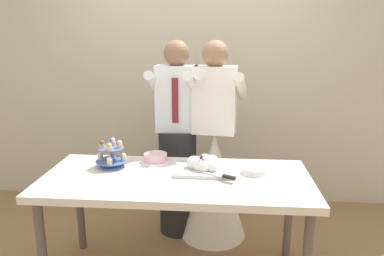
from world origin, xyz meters
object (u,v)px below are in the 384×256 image
dessert_table (176,187)px  round_cake (156,158)px  plate_stack (254,170)px  person_bride (214,171)px  person_groom (178,150)px  cupcake_stand (112,156)px  main_cake_tray (205,165)px

dessert_table → round_cake: (-0.19, 0.28, 0.10)m
plate_stack → person_bride: (-0.29, 0.52, -0.21)m
dessert_table → person_groom: (-0.07, 0.67, 0.05)m
dessert_table → person_bride: bearing=69.1°
person_bride → plate_stack: bearing=-61.1°
dessert_table → cupcake_stand: bearing=162.6°
dessert_table → person_bride: person_bride is taller
dessert_table → person_bride: 0.68m
main_cake_tray → plate_stack: size_ratio=2.34×
cupcake_stand → person_bride: size_ratio=0.14×
person_bride → cupcake_stand: bearing=-146.9°
plate_stack → person_bride: person_bride is taller
dessert_table → person_bride: size_ratio=1.08×
cupcake_stand → person_groom: size_ratio=0.14×
plate_stack → cupcake_stand: bearing=177.3°
cupcake_stand → round_cake: bearing=23.4°
dessert_table → plate_stack: size_ratio=10.02×
plate_stack → person_groom: size_ratio=0.11×
cupcake_stand → main_cake_tray: 0.67m
person_groom → dessert_table: bearing=-83.8°
plate_stack → dessert_table: bearing=-168.8°
dessert_table → person_groom: 0.68m
dessert_table → main_cake_tray: size_ratio=4.29×
cupcake_stand → person_bride: (0.72, 0.47, -0.28)m
main_cake_tray → person_bride: person_bride is taller
round_cake → person_bride: 0.59m
main_cake_tray → person_bride: (0.05, 0.51, -0.24)m
main_cake_tray → plate_stack: bearing=-2.1°
cupcake_stand → round_cake: (0.29, 0.13, -0.06)m
plate_stack → person_groom: 0.83m
plate_stack → main_cake_tray: bearing=177.9°
cupcake_stand → person_bride: bearing=33.1°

